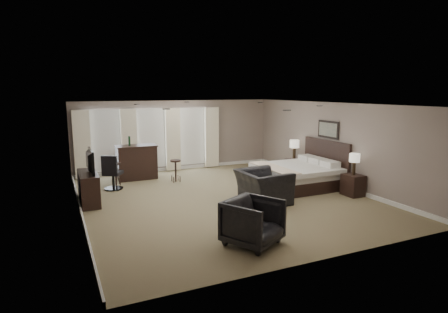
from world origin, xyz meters
name	(u,v)px	position (x,y,z in m)	size (l,w,h in m)	color
room	(223,152)	(0.00, 0.00, 1.30)	(7.60, 8.60, 2.64)	#786B4C
window_bay	(151,140)	(-1.00, 4.11, 1.20)	(5.25, 0.20, 2.30)	silver
bed	(297,165)	(2.58, 0.16, 0.71)	(2.22, 2.12, 1.41)	silver
nightstand_near	(353,185)	(3.47, -1.29, 0.30)	(0.46, 0.56, 0.61)	black
nightstand_far	(294,167)	(3.47, 1.61, 0.28)	(0.43, 0.52, 0.57)	black
lamp_near	(354,164)	(3.47, -1.29, 0.91)	(0.29, 0.29, 0.61)	beige
lamp_far	(294,150)	(3.47, 1.61, 0.91)	(0.33, 0.33, 0.68)	beige
wall_art	(328,129)	(3.70, 0.16, 1.75)	(0.04, 0.96, 0.56)	slate
dresser	(89,188)	(-3.45, 1.06, 0.41)	(0.46, 1.42, 0.83)	black
tv	(87,170)	(-3.45, 1.06, 0.90)	(1.07, 0.62, 0.14)	black
armchair_near	(263,181)	(0.80, -0.80, 0.58)	(1.33, 0.86, 1.16)	black
armchair_far	(253,220)	(-0.80, -3.13, 0.49)	(0.96, 0.90, 0.99)	black
bar_counter	(137,162)	(-1.71, 3.31, 0.58)	(1.33, 0.69, 1.16)	black
bar_stool_left	(116,174)	(-2.49, 2.75, 0.36)	(0.34, 0.34, 0.72)	black
bar_stool_right	(176,171)	(-0.63, 2.40, 0.36)	(0.34, 0.34, 0.73)	black
desk_chair	(113,172)	(-2.65, 2.23, 0.54)	(0.55, 0.55, 1.08)	black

